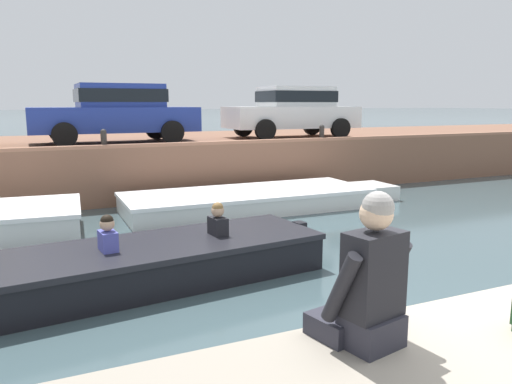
{
  "coord_description": "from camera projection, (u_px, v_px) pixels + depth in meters",
  "views": [
    {
      "loc": [
        -3.23,
        -2.69,
        2.46
      ],
      "look_at": [
        -0.55,
        3.27,
        1.29
      ],
      "focal_mm": 35.0,
      "sensor_mm": 36.0,
      "label": 1
    }
  ],
  "objects": [
    {
      "name": "motorboat_passing",
      "position": [
        144.0,
        264.0,
        6.82
      ],
      "size": [
        5.68,
        2.03,
        1.03
      ],
      "color": "black",
      "rests_on": "ground"
    },
    {
      "name": "boat_moored_central_white",
      "position": [
        259.0,
        199.0,
        11.74
      ],
      "size": [
        6.86,
        2.17,
        0.45
      ],
      "color": "white",
      "rests_on": "ground"
    },
    {
      "name": "mooring_bollard_mid",
      "position": [
        104.0,
        138.0,
        11.79
      ],
      "size": [
        0.15,
        0.15,
        0.45
      ],
      "color": "#2D2B28",
      "rests_on": "far_quay_wall"
    },
    {
      "name": "car_left_inner_blue",
      "position": [
        116.0,
        111.0,
        13.2
      ],
      "size": [
        4.26,
        2.01,
        1.54
      ],
      "color": "#233893",
      "rests_on": "far_quay_wall"
    },
    {
      "name": "person_seated_left",
      "position": [
        367.0,
        286.0,
        3.03
      ],
      "size": [
        0.58,
        0.59,
        0.97
      ],
      "color": "#282833",
      "rests_on": "near_quay"
    },
    {
      "name": "far_wall_coping",
      "position": [
        174.0,
        144.0,
        12.38
      ],
      "size": [
        60.0,
        0.24,
        0.08
      ],
      "primitive_type": "cube",
      "color": "#9F6C52",
      "rests_on": "far_quay_wall"
    },
    {
      "name": "bottle_drink",
      "position": [
        388.0,
        333.0,
        3.02
      ],
      "size": [
        0.06,
        0.06,
        0.2
      ],
      "color": "#4CB259",
      "rests_on": "near_quay"
    },
    {
      "name": "mooring_bollard_east",
      "position": [
        322.0,
        132.0,
        14.23
      ],
      "size": [
        0.15,
        0.15,
        0.45
      ],
      "color": "#2D2B28",
      "rests_on": "far_quay_wall"
    },
    {
      "name": "far_quay_wall",
      "position": [
        149.0,
        162.0,
        15.1
      ],
      "size": [
        60.0,
        6.0,
        1.41
      ],
      "primitive_type": "cube",
      "color": "brown",
      "rests_on": "ground"
    },
    {
      "name": "ground_plane",
      "position": [
        251.0,
        252.0,
        8.34
      ],
      "size": [
        400.0,
        400.0,
        0.0
      ],
      "primitive_type": "plane",
      "color": "#3D5156"
    },
    {
      "name": "car_centre_white",
      "position": [
        293.0,
        110.0,
        15.34
      ],
      "size": [
        4.04,
        2.12,
        1.54
      ],
      "color": "white",
      "rests_on": "far_quay_wall"
    }
  ]
}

